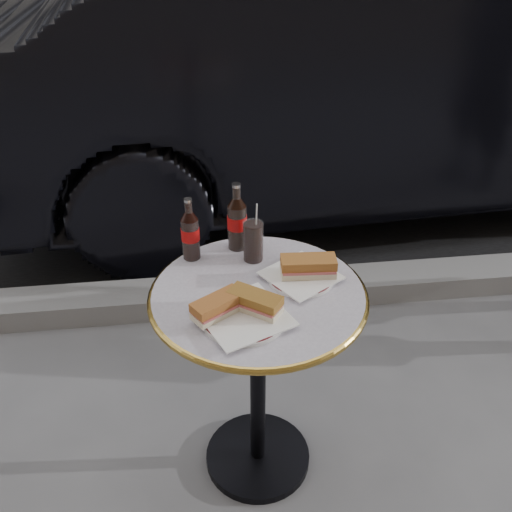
{
  "coord_description": "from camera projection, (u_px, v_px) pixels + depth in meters",
  "views": [
    {
      "loc": [
        -0.16,
        -1.28,
        1.69
      ],
      "look_at": [
        0.0,
        0.05,
        0.82
      ],
      "focal_mm": 40.0,
      "sensor_mm": 36.0,
      "label": 1
    }
  ],
  "objects": [
    {
      "name": "plate_left",
      "position": [
        244.0,
        318.0,
        1.5
      ],
      "size": [
        0.27,
        0.27,
        0.01
      ],
      "primitive_type": "cylinder",
      "rotation": [
        0.0,
        0.0,
        0.23
      ],
      "color": "silver",
      "rests_on": "bistro_table"
    },
    {
      "name": "bistro_table",
      "position": [
        258.0,
        384.0,
        1.8
      ],
      "size": [
        0.62,
        0.62,
        0.73
      ],
      "primitive_type": null,
      "color": "#BAB2C4",
      "rests_on": "ground"
    },
    {
      "name": "plate_right",
      "position": [
        301.0,
        277.0,
        1.65
      ],
      "size": [
        0.25,
        0.25,
        0.01
      ],
      "primitive_type": "cylinder",
      "rotation": [
        0.0,
        0.0,
        0.4
      ],
      "color": "white",
      "rests_on": "bistro_table"
    },
    {
      "name": "curb",
      "position": [
        234.0,
        294.0,
        2.73
      ],
      "size": [
        40.0,
        0.2,
        0.12
      ],
      "primitive_type": "cube",
      "color": "gray",
      "rests_on": "ground"
    },
    {
      "name": "sandwich_left_b",
      "position": [
        255.0,
        303.0,
        1.5
      ],
      "size": [
        0.16,
        0.14,
        0.05
      ],
      "primitive_type": "cube",
      "rotation": [
        0.0,
        0.0,
        -0.64
      ],
      "color": "brown",
      "rests_on": "plate_left"
    },
    {
      "name": "cola_glass",
      "position": [
        253.0,
        241.0,
        1.71
      ],
      "size": [
        0.07,
        0.07,
        0.13
      ],
      "primitive_type": "cylinder",
      "rotation": [
        0.0,
        0.0,
        0.13
      ],
      "color": "black",
      "rests_on": "bistro_table"
    },
    {
      "name": "sandwich_left_a",
      "position": [
        218.0,
        307.0,
        1.49
      ],
      "size": [
        0.16,
        0.13,
        0.05
      ],
      "primitive_type": "cube",
      "rotation": [
        0.0,
        0.0,
        0.58
      ],
      "color": "#9E5A28",
      "rests_on": "plate_left"
    },
    {
      "name": "parked_car",
      "position": [
        371.0,
        73.0,
        3.35
      ],
      "size": [
        1.93,
        4.75,
        1.53
      ],
      "primitive_type": "imported",
      "rotation": [
        0.0,
        0.0,
        1.64
      ],
      "color": "black",
      "rests_on": "ground"
    },
    {
      "name": "cola_bottle_right",
      "position": [
        237.0,
        216.0,
        1.74
      ],
      "size": [
        0.07,
        0.07,
        0.22
      ],
      "primitive_type": null,
      "rotation": [
        0.0,
        0.0,
        -0.14
      ],
      "color": "black",
      "rests_on": "bistro_table"
    },
    {
      "name": "sandwich_right",
      "position": [
        308.0,
        267.0,
        1.64
      ],
      "size": [
        0.16,
        0.08,
        0.05
      ],
      "primitive_type": "cube",
      "rotation": [
        0.0,
        0.0,
        -0.07
      ],
      "color": "#9D5D27",
      "rests_on": "plate_right"
    },
    {
      "name": "cola_bottle_left",
      "position": [
        190.0,
        229.0,
        1.7
      ],
      "size": [
        0.07,
        0.07,
        0.2
      ],
      "primitive_type": null,
      "rotation": [
        0.0,
        0.0,
        0.34
      ],
      "color": "black",
      "rests_on": "bistro_table"
    },
    {
      "name": "asphalt_road",
      "position": [
        201.0,
        71.0,
        6.16
      ],
      "size": [
        40.0,
        8.0,
        0.0
      ],
      "primitive_type": "cube",
      "color": "black",
      "rests_on": "ground"
    },
    {
      "name": "ground",
      "position": [
        258.0,
        459.0,
        2.0
      ],
      "size": [
        80.0,
        80.0,
        0.0
      ],
      "primitive_type": "plane",
      "color": "slate",
      "rests_on": "ground"
    }
  ]
}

